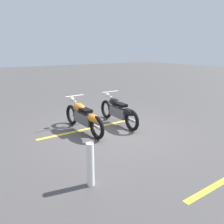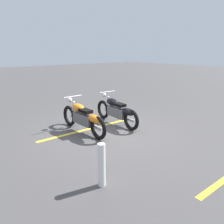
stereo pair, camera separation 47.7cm
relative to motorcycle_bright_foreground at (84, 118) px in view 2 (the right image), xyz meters
name	(u,v)px [view 2 (the right image)]	position (x,y,z in m)	size (l,w,h in m)	color
ground_plane	(109,131)	(0.41, 0.64, -0.46)	(60.00, 60.00, 0.00)	#474444
motorcycle_bright_foreground	(84,118)	(0.00, 0.00, 0.00)	(2.23, 0.62, 1.04)	black
motorcycle_dark_foreground	(117,111)	(0.05, 1.28, 0.00)	(2.23, 0.62, 1.04)	black
bollard_post	(102,165)	(2.56, -1.23, -0.05)	(0.14, 0.14, 0.83)	white
parking_stripe_near	(86,130)	(-0.15, 0.18, -0.46)	(3.20, 0.12, 0.01)	yellow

